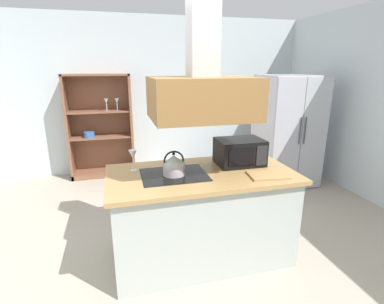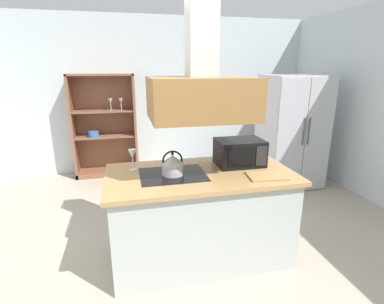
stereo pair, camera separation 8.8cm
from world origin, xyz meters
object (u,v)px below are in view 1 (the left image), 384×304
dish_cabinet (101,132)px  microwave (240,152)px  refrigerator (287,131)px  kettle (174,165)px  wine_glass_on_counter (133,155)px  cutting_board (268,175)px

dish_cabinet → microwave: size_ratio=3.79×
refrigerator → dish_cabinet: bearing=158.3°
kettle → microwave: size_ratio=0.50×
kettle → wine_glass_on_counter: (-0.35, 0.21, 0.06)m
microwave → wine_glass_on_counter: (-1.06, 0.07, 0.02)m
kettle → cutting_board: size_ratio=0.67×
dish_cabinet → cutting_board: bearing=-62.0°
kettle → wine_glass_on_counter: bearing=149.3°
refrigerator → kettle: (-2.15, -1.54, 0.13)m
dish_cabinet → kettle: bearing=-74.5°
refrigerator → wine_glass_on_counter: refrigerator is taller
dish_cabinet → cutting_board: 3.33m
wine_glass_on_counter → dish_cabinet: bearing=99.0°
dish_cabinet → wine_glass_on_counter: dish_cabinet is taller
refrigerator → kettle: size_ratio=7.60×
refrigerator → wine_glass_on_counter: bearing=-151.9°
refrigerator → cutting_board: bearing=-126.5°
dish_cabinet → cutting_board: dish_cabinet is taller
cutting_board → wine_glass_on_counter: 1.27m
refrigerator → dish_cabinet: 3.11m
dish_cabinet → cutting_board: (1.57, -2.94, 0.14)m
cutting_board → microwave: size_ratio=0.74×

